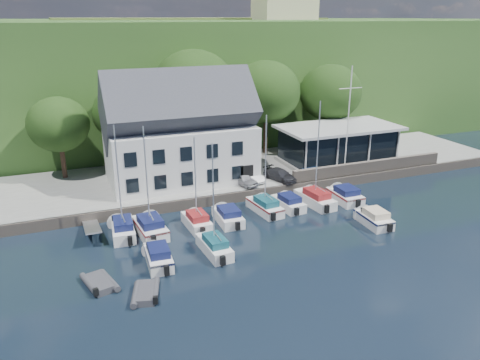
{
  "coord_description": "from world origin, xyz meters",
  "views": [
    {
      "loc": [
        -18.03,
        -27.21,
        16.6
      ],
      "look_at": [
        -3.62,
        9.0,
        2.91
      ],
      "focal_mm": 35.0,
      "sensor_mm": 36.0,
      "label": 1
    }
  ],
  "objects": [
    {
      "name": "ground",
      "position": [
        0.0,
        0.0,
        0.0
      ],
      "size": [
        180.0,
        180.0,
        0.0
      ],
      "primitive_type": "plane",
      "color": "black",
      "rests_on": "ground"
    },
    {
      "name": "quay",
      "position": [
        0.0,
        17.5,
        0.5
      ],
      "size": [
        60.0,
        13.0,
        1.0
      ],
      "primitive_type": "cube",
      "color": "gray",
      "rests_on": "ground"
    },
    {
      "name": "quay_face",
      "position": [
        0.0,
        11.0,
        0.5
      ],
      "size": [
        60.0,
        0.3,
        1.0
      ],
      "primitive_type": "cube",
      "color": "#6E6358",
      "rests_on": "ground"
    },
    {
      "name": "hillside",
      "position": [
        0.0,
        62.0,
        8.0
      ],
      "size": [
        160.0,
        75.0,
        16.0
      ],
      "primitive_type": "cube",
      "color": "#27481B",
      "rests_on": "ground"
    },
    {
      "name": "field_patch",
      "position": [
        8.0,
        70.0,
        16.15
      ],
      "size": [
        50.0,
        30.0,
        0.3
      ],
      "primitive_type": "cube",
      "color": "olive",
      "rests_on": "hillside"
    },
    {
      "name": "harbor_building",
      "position": [
        -7.0,
        16.5,
        5.35
      ],
      "size": [
        14.4,
        8.2,
        8.7
      ],
      "primitive_type": null,
      "color": "silver",
      "rests_on": "quay"
    },
    {
      "name": "club_pavilion",
      "position": [
        11.0,
        16.0,
        3.05
      ],
      "size": [
        13.2,
        7.2,
        4.1
      ],
      "primitive_type": null,
      "color": "black",
      "rests_on": "quay"
    },
    {
      "name": "seawall",
      "position": [
        12.0,
        11.4,
        1.6
      ],
      "size": [
        18.0,
        0.5,
        1.2
      ],
      "primitive_type": "cube",
      "color": "#6E6358",
      "rests_on": "quay"
    },
    {
      "name": "gangway",
      "position": [
        -16.5,
        9.0,
        0.0
      ],
      "size": [
        1.2,
        6.0,
        1.4
      ],
      "primitive_type": null,
      "color": "silver",
      "rests_on": "ground"
    },
    {
      "name": "car_silver",
      "position": [
        -1.83,
        12.64,
        1.59
      ],
      "size": [
        2.35,
        3.69,
        1.17
      ],
      "primitive_type": "imported",
      "rotation": [
        0.0,
        0.0,
        0.3
      ],
      "color": "#9E9FA3",
      "rests_on": "quay"
    },
    {
      "name": "car_white",
      "position": [
        -0.8,
        13.42,
        1.59
      ],
      "size": [
        2.12,
        3.8,
        1.19
      ],
      "primitive_type": "imported",
      "rotation": [
        0.0,
        0.0,
        0.25
      ],
      "color": "white",
      "rests_on": "quay"
    },
    {
      "name": "car_dgrey",
      "position": [
        2.16,
        12.59,
        1.56
      ],
      "size": [
        2.67,
        4.13,
        1.11
      ],
      "primitive_type": "imported",
      "rotation": [
        0.0,
        0.0,
        0.31
      ],
      "color": "#292A2E",
      "rests_on": "quay"
    },
    {
      "name": "car_blue",
      "position": [
        6.17,
        13.98,
        1.62
      ],
      "size": [
        2.38,
        3.86,
        1.23
      ],
      "primitive_type": "imported",
      "rotation": [
        0.0,
        0.0,
        -0.29
      ],
      "color": "#2E538C",
      "rests_on": "quay"
    },
    {
      "name": "flagpole",
      "position": [
        9.64,
        12.41,
        6.5
      ],
      "size": [
        2.64,
        0.2,
        11.01
      ],
      "primitive_type": null,
      "color": "silver",
      "rests_on": "quay"
    },
    {
      "name": "tree_0",
      "position": [
        -17.95,
        21.46,
        5.12
      ],
      "size": [
        6.04,
        6.04,
        8.25
      ],
      "primitive_type": null,
      "color": "black",
      "rests_on": "quay"
    },
    {
      "name": "tree_1",
      "position": [
        -11.39,
        22.1,
        5.51
      ],
      "size": [
        6.59,
        6.59,
        9.01
      ],
      "primitive_type": null,
      "color": "black",
      "rests_on": "quay"
    },
    {
      "name": "tree_2",
      "position": [
        -3.64,
        22.57,
        7.17
      ],
      "size": [
        9.02,
        9.02,
        12.33
      ],
      "primitive_type": null,
      "color": "black",
      "rests_on": "quay"
    },
    {
      "name": "tree_3",
      "position": [
        4.97,
        22.34,
        6.45
      ],
      "size": [
        7.98,
        7.98,
        10.9
      ],
      "primitive_type": null,
      "color": "black",
      "rests_on": "quay"
    },
    {
      "name": "tree_4",
      "position": [
        13.13,
        21.49,
        6.12
      ],
      "size": [
        7.49,
        7.49,
        10.24
      ],
      "primitive_type": null,
      "color": "black",
      "rests_on": "quay"
    },
    {
      "name": "boat_r1_0",
      "position": [
        -14.19,
        7.71,
        4.57
      ],
      "size": [
        2.33,
        6.17,
        9.15
      ],
      "primitive_type": null,
      "rotation": [
        0.0,
        0.0,
        -0.08
      ],
      "color": "silver",
      "rests_on": "ground"
    },
    {
      "name": "boat_r1_1",
      "position": [
        -12.13,
        7.15,
        4.78
      ],
      "size": [
        2.64,
        6.36,
        9.57
      ],
      "primitive_type": null,
      "rotation": [
        0.0,
        0.0,
        0.09
      ],
      "color": "silver",
      "rests_on": "ground"
    },
    {
      "name": "boat_r1_2",
      "position": [
        -8.28,
        7.01,
        4.25
      ],
      "size": [
        2.03,
        5.29,
        8.5
      ],
      "primitive_type": null,
      "rotation": [
        0.0,
        0.0,
        0.05
      ],
      "color": "silver",
      "rests_on": "ground"
    },
    {
      "name": "boat_r1_3",
      "position": [
        -5.52,
        7.02,
        0.69
      ],
      "size": [
        2.16,
        5.56,
        1.39
      ],
      "primitive_type": null,
      "rotation": [
        0.0,
        0.0,
        -0.03
      ],
      "color": "silver",
      "rests_on": "ground"
    },
    {
      "name": "boat_r1_4",
      "position": [
        -1.7,
        7.83,
        4.36
      ],
      "size": [
        2.45,
        6.25,
        8.72
      ],
      "primitive_type": null,
      "rotation": [
        0.0,
        0.0,
        0.11
      ],
      "color": "silver",
      "rests_on": "ground"
    },
    {
      "name": "boat_r1_5",
      "position": [
        0.64,
        7.82,
        0.68
      ],
      "size": [
        2.31,
        5.42,
        1.37
      ],
      "primitive_type": null,
      "rotation": [
        0.0,
        0.0,
        0.1
      ],
      "color": "silver",
      "rests_on": "ground"
    },
    {
      "name": "boat_r1_6",
      "position": [
        3.37,
        7.73,
        4.62
      ],
      "size": [
        2.59,
        6.77,
        9.25
      ],
      "primitive_type": null,
      "rotation": [
        0.0,
        0.0,
        0.1
      ],
      "color": "silver",
      "rests_on": "ground"
    },
    {
      "name": "boat_r1_7",
      "position": [
        6.43,
        7.37,
        0.75
      ],
      "size": [
        2.23,
        5.47,
        1.49
      ],
      "primitive_type": null,
      "rotation": [
        0.0,
        0.0,
        -0.01
      ],
      "color": "silver",
      "rests_on": "ground"
    },
    {
      "name": "boat_r2_0",
      "position": [
        -12.56,
        2.15,
        0.74
      ],
      "size": [
        2.06,
        5.41,
        1.47
      ],
      "primitive_type": null,
      "rotation": [
        0.0,
        0.0,
        -0.06
      ],
      "color": "silver",
      "rests_on": "ground"
    },
    {
      "name": "boat_r2_1",
      "position": [
        -8.36,
        2.23,
        4.3
      ],
      "size": [
        2.0,
        5.92,
        8.61
      ],
      "primitive_type": null,
      "rotation": [
        0.0,
        0.0,
        0.06
      ],
      "color": "silver",
      "rests_on": "ground"
    },
    {
      "name": "boat_r2_4",
      "position": [
        5.7,
        2.02,
        0.71
      ],
      "size": [
        2.16,
        5.24,
        1.41
      ],
      "primitive_type": null,
      "rotation": [
        0.0,
        0.0,
        -0.05
      ],
      "color": "silver",
      "rests_on": "ground"
    },
    {
      "name": "dinghy_0",
      "position": [
        -16.74,
        0.67,
        0.34
      ],
      "size": [
        2.44,
        3.26,
        0.68
      ],
      "primitive_type": null,
      "rotation": [
        0.0,
        0.0,
        0.26
      ],
      "color": "#35363B",
      "rests_on": "ground"
    },
    {
      "name": "dinghy_1",
      "position": [
        -14.19,
        -1.57,
        0.33
      ],
      "size": [
        2.4,
        3.19,
        0.66
      ],
      "primitive_type": null,
      "rotation": [
        0.0,
        0.0,
        -0.27
      ],
      "color": "#35363B",
      "rests_on": "ground"
    }
  ]
}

